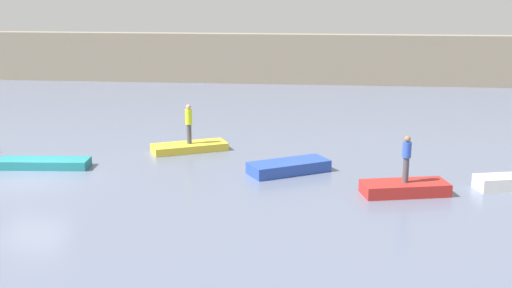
{
  "coord_description": "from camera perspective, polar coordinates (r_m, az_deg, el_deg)",
  "views": [
    {
      "loc": [
        11.47,
        -23.75,
        7.58
      ],
      "look_at": [
        8.64,
        3.34,
        0.81
      ],
      "focal_mm": 45.9,
      "sensor_mm": 36.0,
      "label": 1
    }
  ],
  "objects": [
    {
      "name": "rowboat_red",
      "position": [
        24.62,
        12.83,
        -3.77
      ],
      "size": [
        3.33,
        1.93,
        0.46
      ],
      "primitive_type": "cube",
      "rotation": [
        0.0,
        0.0,
        0.24
      ],
      "color": "red",
      "rests_on": "ground_plane"
    },
    {
      "name": "rowboat_teal",
      "position": [
        28.84,
        -18.05,
        -1.61
      ],
      "size": [
        3.9,
        1.38,
        0.37
      ],
      "primitive_type": "cube",
      "rotation": [
        0.0,
        0.0,
        0.08
      ],
      "color": "teal",
      "rests_on": "ground_plane"
    },
    {
      "name": "rowboat_blue",
      "position": [
        26.73,
        2.87,
        -2.01
      ],
      "size": [
        3.49,
        2.8,
        0.47
      ],
      "primitive_type": "cube",
      "rotation": [
        0.0,
        0.0,
        0.54
      ],
      "color": "#2B4CAD",
      "rests_on": "ground_plane"
    },
    {
      "name": "rowboat_yellow",
      "position": [
        30.27,
        -5.82,
        -0.27
      ],
      "size": [
        3.61,
        2.66,
        0.35
      ],
      "primitive_type": "cube",
      "rotation": [
        0.0,
        0.0,
        0.47
      ],
      "color": "gold",
      "rests_on": "ground_plane"
    },
    {
      "name": "person_hiviz_shirt",
      "position": [
        30.0,
        -5.88,
        1.93
      ],
      "size": [
        0.32,
        0.32,
        1.82
      ],
      "color": "#4C4C56",
      "rests_on": "rowboat_yellow"
    },
    {
      "name": "person_blue_shirt",
      "position": [
        24.29,
        12.99,
        -1.07
      ],
      "size": [
        0.32,
        0.32,
        1.74
      ],
      "color": "#4C4C56",
      "rests_on": "rowboat_red"
    },
    {
      "name": "ground_plane",
      "position": [
        27.44,
        -19.04,
        -2.87
      ],
      "size": [
        120.0,
        120.0,
        0.0
      ],
      "primitive_type": "plane",
      "color": "slate"
    },
    {
      "name": "embankment_wall",
      "position": [
        51.44,
        -7.01,
        7.49
      ],
      "size": [
        80.0,
        1.2,
        3.76
      ],
      "primitive_type": "cube",
      "color": "gray",
      "rests_on": "ground_plane"
    }
  ]
}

